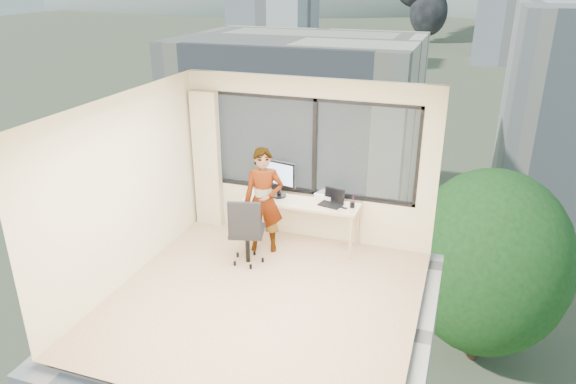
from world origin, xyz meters
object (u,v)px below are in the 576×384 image
at_px(monitor, 279,179).
at_px(game_console, 327,195).
at_px(chair, 247,229).
at_px(person, 264,201).
at_px(desk, 302,222).
at_px(handbag, 336,195).
at_px(laptop, 331,199).

relative_size(monitor, game_console, 1.93).
bearing_deg(chair, person, 64.03).
distance_m(desk, handbag, 0.71).
relative_size(person, laptop, 4.62).
height_order(person, laptop, person).
distance_m(person, handbag, 1.12).
height_order(monitor, game_console, monitor).
xyz_separation_m(chair, person, (0.09, 0.46, 0.28)).
distance_m(person, laptop, 1.02).
xyz_separation_m(person, handbag, (1.00, 0.51, 0.02)).
xyz_separation_m(desk, laptop, (0.47, -0.03, 0.48)).
height_order(desk, laptop, laptop).
bearing_deg(monitor, desk, 5.23).
height_order(monitor, laptop, monitor).
bearing_deg(desk, monitor, 172.72).
distance_m(game_console, handbag, 0.20).
relative_size(person, monitor, 2.77).
distance_m(desk, game_console, 0.58).
xyz_separation_m(monitor, laptop, (0.87, -0.08, -0.19)).
height_order(chair, monitor, monitor).
relative_size(game_console, handbag, 1.23).
distance_m(chair, laptop, 1.35).
relative_size(chair, monitor, 1.83).
bearing_deg(chair, laptop, 22.09).
height_order(laptop, handbag, laptop).
height_order(chair, handbag, chair).
xyz_separation_m(game_console, laptop, (0.14, -0.27, 0.07)).
relative_size(monitor, laptop, 1.67).
bearing_deg(desk, handbag, 16.69).
bearing_deg(handbag, laptop, -93.56).
bearing_deg(person, desk, 20.86).
bearing_deg(desk, laptop, -3.28).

